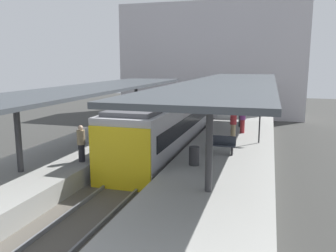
# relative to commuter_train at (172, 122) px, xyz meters

# --- Properties ---
(ground_plane) EXTENTS (80.00, 80.00, 0.00)m
(ground_plane) POSITION_rel_commuter_train_xyz_m (0.00, -3.91, -1.73)
(ground_plane) COLOR #383835
(platform_left) EXTENTS (4.40, 28.00, 1.00)m
(platform_left) POSITION_rel_commuter_train_xyz_m (-3.80, -3.91, -1.23)
(platform_left) COLOR #9E9E99
(platform_left) RESTS_ON ground_plane
(platform_right) EXTENTS (4.40, 28.00, 1.00)m
(platform_right) POSITION_rel_commuter_train_xyz_m (3.80, -3.91, -1.23)
(platform_right) COLOR #9E9E99
(platform_right) RESTS_ON ground_plane
(track_ballast) EXTENTS (3.20, 28.00, 0.20)m
(track_ballast) POSITION_rel_commuter_train_xyz_m (0.00, -3.91, -1.63)
(track_ballast) COLOR #59544C
(track_ballast) RESTS_ON ground_plane
(rail_near_side) EXTENTS (0.08, 28.00, 0.14)m
(rail_near_side) POSITION_rel_commuter_train_xyz_m (-0.72, -3.91, -1.46)
(rail_near_side) COLOR slate
(rail_near_side) RESTS_ON track_ballast
(rail_far_side) EXTENTS (0.08, 28.00, 0.14)m
(rail_far_side) POSITION_rel_commuter_train_xyz_m (0.72, -3.91, -1.46)
(rail_far_side) COLOR slate
(rail_far_side) RESTS_ON track_ballast
(commuter_train) EXTENTS (2.78, 15.37, 3.10)m
(commuter_train) POSITION_rel_commuter_train_xyz_m (0.00, 0.00, 0.00)
(commuter_train) COLOR #ADADB2
(commuter_train) RESTS_ON track_ballast
(canopy_left) EXTENTS (4.18, 21.00, 2.98)m
(canopy_left) POSITION_rel_commuter_train_xyz_m (-3.80, -2.51, 2.14)
(canopy_left) COLOR #333335
(canopy_left) RESTS_ON platform_left
(canopy_right) EXTENTS (4.18, 21.00, 3.43)m
(canopy_right) POSITION_rel_commuter_train_xyz_m (3.80, -2.51, 2.58)
(canopy_right) COLOR #333335
(canopy_right) RESTS_ON platform_right
(platform_bench) EXTENTS (1.40, 0.41, 0.86)m
(platform_bench) POSITION_rel_commuter_train_xyz_m (3.52, -3.76, -0.26)
(platform_bench) COLOR black
(platform_bench) RESTS_ON platform_right
(platform_sign) EXTENTS (0.90, 0.08, 2.21)m
(platform_sign) POSITION_rel_commuter_train_xyz_m (5.20, -0.91, 0.90)
(platform_sign) COLOR #262628
(platform_sign) RESTS_ON platform_right
(litter_bin) EXTENTS (0.44, 0.44, 0.80)m
(litter_bin) POSITION_rel_commuter_train_xyz_m (2.69, -5.95, -0.33)
(litter_bin) COLOR #2D2D30
(litter_bin) RESTS_ON platform_right
(passenger_near_bench) EXTENTS (0.36, 0.36, 1.72)m
(passenger_near_bench) POSITION_rel_commuter_train_xyz_m (4.11, 1.62, 0.17)
(passenger_near_bench) COLOR maroon
(passenger_near_bench) RESTS_ON platform_right
(passenger_mid_platform) EXTENTS (0.36, 0.36, 1.69)m
(passenger_mid_platform) POSITION_rel_commuter_train_xyz_m (3.73, -0.26, 0.15)
(passenger_mid_platform) COLOR #998460
(passenger_mid_platform) RESTS_ON platform_right
(passenger_far_end) EXTENTS (0.36, 0.36, 1.63)m
(passenger_far_end) POSITION_rel_commuter_train_xyz_m (-2.18, -6.85, 0.12)
(passenger_far_end) COLOR #232328
(passenger_far_end) RESTS_ON platform_left
(station_building_backdrop) EXTENTS (18.00, 6.00, 11.00)m
(station_building_backdrop) POSITION_rel_commuter_train_xyz_m (-0.20, 16.09, 3.77)
(station_building_backdrop) COLOR #B7B2B7
(station_building_backdrop) RESTS_ON ground_plane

